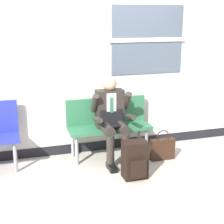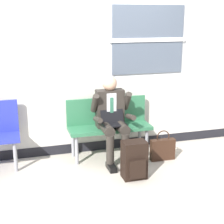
% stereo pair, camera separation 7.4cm
% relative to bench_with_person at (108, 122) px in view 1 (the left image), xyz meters
% --- Properties ---
extents(ground_plane, '(18.00, 18.00, 0.00)m').
position_rel_bench_with_person_xyz_m(ground_plane, '(-0.05, -0.28, -0.52)').
color(ground_plane, '#B2A899').
extents(station_wall, '(5.56, 0.16, 2.92)m').
position_rel_bench_with_person_xyz_m(station_wall, '(-0.04, 0.28, 0.93)').
color(station_wall, silver).
rests_on(station_wall, ground).
extents(bench_with_person, '(1.22, 0.42, 0.87)m').
position_rel_bench_with_person_xyz_m(bench_with_person, '(0.00, 0.00, 0.00)').
color(bench_with_person, '#2D6B47').
rests_on(bench_with_person, ground).
extents(person_seated, '(0.57, 0.70, 1.22)m').
position_rel_bench_with_person_xyz_m(person_seated, '(-0.00, -0.20, 0.13)').
color(person_seated, '#2D2823').
rests_on(person_seated, ground).
extents(backpack, '(0.31, 0.26, 0.50)m').
position_rel_bench_with_person_xyz_m(backpack, '(0.11, -0.85, -0.27)').
color(backpack, black).
rests_on(backpack, ground).
extents(handbag, '(0.37, 0.10, 0.46)m').
position_rel_bench_with_person_xyz_m(handbag, '(0.71, -0.41, -0.35)').
color(handbag, '#331E14').
rests_on(handbag, ground).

